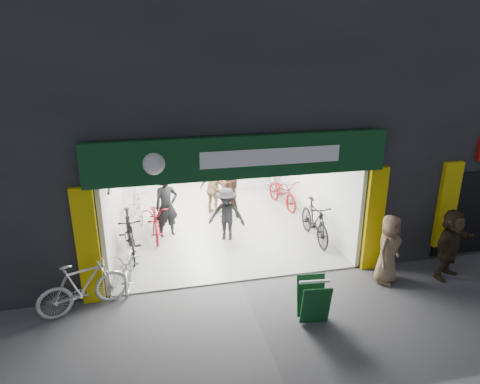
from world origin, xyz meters
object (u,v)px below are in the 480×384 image
object	(u,v)px
pedestrian_near	(388,249)
bike_left_front	(129,264)
sandwich_board	(313,299)
parked_bike	(83,286)
bike_right_front	(315,221)

from	to	relation	value
pedestrian_near	bike_left_front	bearing A→B (deg)	132.20
bike_left_front	sandwich_board	size ratio (longest dim) A/B	1.94
bike_left_front	pedestrian_near	size ratio (longest dim) A/B	1.04
bike_left_front	sandwich_board	xyz separation A→B (m)	(3.58, -2.33, 0.04)
bike_left_front	parked_bike	xyz separation A→B (m)	(-0.89, -0.94, 0.11)
pedestrian_near	sandwich_board	bearing A→B (deg)	169.76
bike_right_front	sandwich_board	world-z (taller)	bike_right_front
bike_right_front	sandwich_board	bearing A→B (deg)	-111.90
bike_left_front	bike_right_front	xyz separation A→B (m)	(5.00, 1.10, 0.13)
bike_left_front	pedestrian_near	distance (m)	5.96
bike_left_front	bike_right_front	bearing A→B (deg)	16.14
bike_right_front	parked_bike	bearing A→B (deg)	-160.33
parked_bike	sandwich_board	world-z (taller)	parked_bike
parked_bike	pedestrian_near	world-z (taller)	pedestrian_near
bike_right_front	sandwich_board	distance (m)	3.71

